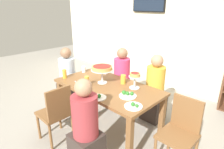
{
  "coord_description": "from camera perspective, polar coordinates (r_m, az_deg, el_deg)",
  "views": [
    {
      "loc": [
        1.9,
        -1.83,
        1.89
      ],
      "look_at": [
        0.0,
        0.1,
        0.89
      ],
      "focal_mm": 30.73,
      "sensor_mm": 36.0,
      "label": 1
    }
  ],
  "objects": [
    {
      "name": "cutlery_fork_far",
      "position": [
        3.01,
        -10.49,
        -2.47
      ],
      "size": [
        0.18,
        0.07,
        0.0
      ],
      "primitive_type": "cube",
      "rotation": [
        0.0,
        0.0,
        -0.3
      ],
      "color": "silver",
      "rests_on": "dining_table"
    },
    {
      "name": "cutlery_fork_near",
      "position": [
        3.48,
        -4.85,
        0.92
      ],
      "size": [
        0.18,
        0.04,
        0.0
      ],
      "primitive_type": "cube",
      "rotation": [
        0.0,
        0.0,
        3.3
      ],
      "color": "silver",
      "rests_on": "dining_table"
    },
    {
      "name": "chair_near_left",
      "position": [
        2.82,
        -16.26,
        -10.56
      ],
      "size": [
        0.4,
        0.4,
        0.87
      ],
      "rotation": [
        0.0,
        0.0,
        1.57
      ],
      "color": "brown",
      "rests_on": "ground_plane"
    },
    {
      "name": "chair_head_east",
      "position": [
        2.5,
        19.75,
        -15.25
      ],
      "size": [
        0.4,
        0.4,
        0.87
      ],
      "rotation": [
        0.0,
        0.0,
        3.14
      ],
      "color": "brown",
      "rests_on": "ground_plane"
    },
    {
      "name": "television",
      "position": [
        4.77,
        10.88,
        20.7
      ],
      "size": [
        0.86,
        0.05,
        0.48
      ],
      "color": "black"
    },
    {
      "name": "personal_pizza_stand",
      "position": [
        2.75,
        6.81,
        -0.89
      ],
      "size": [
        0.18,
        0.18,
        0.23
      ],
      "color": "silver",
      "rests_on": "dining_table"
    },
    {
      "name": "diner_near_right",
      "position": [
        2.35,
        -7.77,
        -16.45
      ],
      "size": [
        0.34,
        0.34,
        1.15
      ],
      "rotation": [
        0.0,
        0.0,
        1.57
      ],
      "color": "#382D28",
      "rests_on": "ground_plane"
    },
    {
      "name": "water_glass_clear_near",
      "position": [
        3.35,
        -1.88,
        1.23
      ],
      "size": [
        0.08,
        0.08,
        0.11
      ],
      "primitive_type": "cylinder",
      "color": "white",
      "rests_on": "dining_table"
    },
    {
      "name": "diner_far_right",
      "position": [
        3.3,
        12.5,
        -5.35
      ],
      "size": [
        0.34,
        0.34,
        1.15
      ],
      "rotation": [
        0.0,
        0.0,
        -1.57
      ],
      "color": "#382D28",
      "rests_on": "ground_plane"
    },
    {
      "name": "beer_glass_amber_tall",
      "position": [
        2.88,
        -7.48,
        -1.88
      ],
      "size": [
        0.07,
        0.07,
        0.15
      ],
      "primitive_type": "cylinder",
      "color": "gold",
      "rests_on": "dining_table"
    },
    {
      "name": "beer_glass_amber_spare",
      "position": [
        2.93,
        3.34,
        -1.44
      ],
      "size": [
        0.08,
        0.08,
        0.14
      ],
      "primitive_type": "cylinder",
      "color": "gold",
      "rests_on": "dining_table"
    },
    {
      "name": "diner_head_west",
      "position": [
        3.77,
        -12.89,
        -2.02
      ],
      "size": [
        0.34,
        0.34,
        1.15
      ],
      "color": "#382D28",
      "rests_on": "ground_plane"
    },
    {
      "name": "diner_far_left",
      "position": [
        3.67,
        2.91,
        -2.18
      ],
      "size": [
        0.34,
        0.34,
        1.15
      ],
      "rotation": [
        0.0,
        0.0,
        -1.57
      ],
      "color": "#382D28",
      "rests_on": "ground_plane"
    },
    {
      "name": "salad_plate_spare",
      "position": [
        2.56,
        4.65,
        -6.0
      ],
      "size": [
        0.23,
        0.23,
        0.07
      ],
      "color": "white",
      "rests_on": "dining_table"
    },
    {
      "name": "salad_plate_near_diner",
      "position": [
        2.5,
        -4.18,
        -6.64
      ],
      "size": [
        0.2,
        0.2,
        0.07
      ],
      "color": "white",
      "rests_on": "dining_table"
    },
    {
      "name": "dining_table",
      "position": [
        2.92,
        -1.38,
        -4.98
      ],
      "size": [
        1.62,
        0.85,
        0.74
      ],
      "color": "brown",
      "rests_on": "ground_plane"
    },
    {
      "name": "deep_dish_pizza_stand",
      "position": [
        2.9,
        -2.97,
        1.68
      ],
      "size": [
        0.34,
        0.34,
        0.27
      ],
      "color": "silver",
      "rests_on": "dining_table"
    },
    {
      "name": "ground_plane",
      "position": [
        3.24,
        -1.28,
        -15.36
      ],
      "size": [
        12.0,
        12.0,
        0.0
      ],
      "primitive_type": "plane",
      "color": "gray"
    },
    {
      "name": "beer_glass_amber_short",
      "position": [
        3.23,
        -13.94,
        0.16
      ],
      "size": [
        0.07,
        0.07,
        0.15
      ],
      "primitive_type": "cylinder",
      "color": "gold",
      "rests_on": "dining_table"
    },
    {
      "name": "cutlery_knife_near",
      "position": [
        2.71,
        -6.58,
        -4.97
      ],
      "size": [
        0.17,
        0.08,
        0.0
      ],
      "primitive_type": "cube",
      "rotation": [
        0.0,
        0.0,
        -0.38
      ],
      "color": "silver",
      "rests_on": "dining_table"
    },
    {
      "name": "water_glass_clear_far",
      "position": [
        3.46,
        -8.42,
        1.53
      ],
      "size": [
        0.07,
        0.07,
        0.1
      ],
      "primitive_type": "cylinder",
      "color": "white",
      "rests_on": "dining_table"
    },
    {
      "name": "salad_plate_far_diner",
      "position": [
        2.31,
        6.44,
        -9.28
      ],
      "size": [
        0.22,
        0.22,
        0.06
      ],
      "color": "white",
      "rests_on": "dining_table"
    },
    {
      "name": "rear_partition",
      "position": [
        4.48,
        19.65,
        12.87
      ],
      "size": [
        8.0,
        0.12,
        2.8
      ],
      "primitive_type": "cube",
      "color": "beige",
      "rests_on": "ground_plane"
    }
  ]
}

